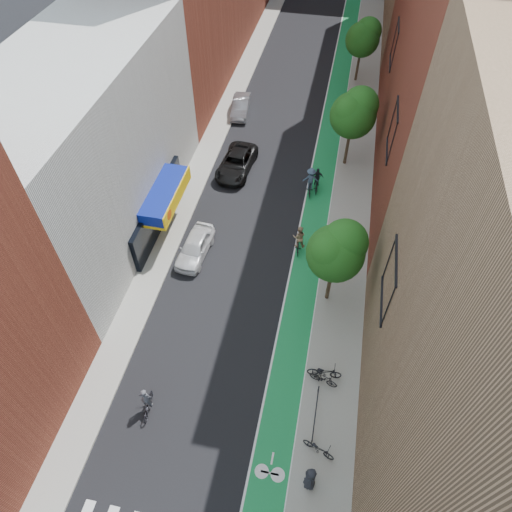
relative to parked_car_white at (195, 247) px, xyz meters
The scene contains 21 objects.
ground 12.48m from the parked_car_white, 73.02° to the right, with size 160.00×160.00×0.00m, color black.
bike_lane 16.04m from the parked_car_white, 61.52° to the left, with size 2.00×68.00×0.01m, color #167F41.
sidewalk_left 14.30m from the parked_car_white, 99.51° to the left, with size 2.00×68.00×0.15m, color gray.
sidewalk_right 17.37m from the parked_car_white, 54.25° to the left, with size 3.00×68.00×0.15m, color gray.
building_left_white 9.29m from the parked_car_white, 164.19° to the left, with size 8.00×20.00×12.00m, color silver.
building_right_near_tan 20.28m from the parked_car_white, 32.37° to the right, with size 8.00×20.00×18.00m, color #8C6B4C.
building_right_mid_red 23.42m from the parked_car_white, 42.01° to the left, with size 8.00×28.00×22.00m, color maroon.
tree_near 10.26m from the parked_car_white, 11.54° to the right, with size 3.40×3.36×6.42m.
tree_mid 15.81m from the parked_car_white, 52.51° to the left, with size 3.55×3.53×6.74m.
tree_far 27.96m from the parked_car_white, 70.42° to the left, with size 3.30×3.25×6.21m.
parked_car_white is the anchor object (origin of this frame).
parked_car_black 9.52m from the parked_car_white, 86.15° to the left, with size 2.44×5.30×1.47m, color black.
parked_car_silver 17.91m from the parked_car_white, 93.07° to the left, with size 1.48×4.24×1.40m, color gray.
cyclist_lead 11.07m from the parked_car_white, 86.21° to the right, with size 0.86×1.84×2.03m.
cyclist_lane_near 7.09m from the parked_car_white, 15.20° to the left, with size 0.95×1.58×2.15m.
cyclist_lane_mid 11.22m from the parked_car_white, 49.42° to the left, with size 0.95×1.78×1.92m.
cyclist_lane_far 10.57m from the parked_car_white, 49.66° to the left, with size 1.27×1.91×2.20m.
parked_bike_near 12.12m from the parked_car_white, 37.27° to the right, with size 0.67×1.91×1.00m, color black.
parked_bike_mid 12.37m from the parked_car_white, 38.87° to the right, with size 0.45×1.61×0.97m, color black.
parked_bike_far 15.09m from the parked_car_white, 49.45° to the right, with size 0.59×1.71×0.90m, color black.
pedestrian 16.15m from the parked_car_white, 53.71° to the right, with size 0.88×0.57×1.80m, color black.
Camera 1 is at (4.67, -7.49, 23.78)m, focal length 32.00 mm.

